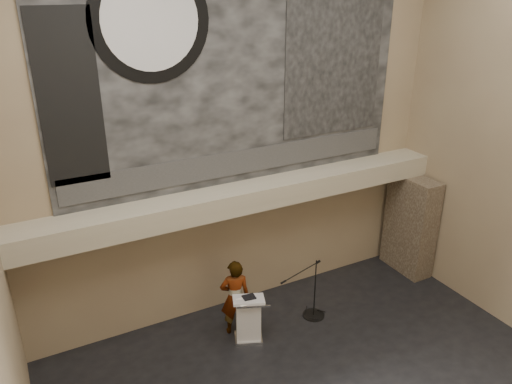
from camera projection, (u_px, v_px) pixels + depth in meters
wall_back at (239, 135)px, 10.91m from camera, size 10.00×0.02×8.50m
soffit at (248, 196)px, 11.09m from camera, size 10.00×0.80×0.50m
sprinkler_left at (181, 223)px, 10.48m from camera, size 0.04×0.04×0.06m
sprinkler_right at (319, 193)px, 11.98m from camera, size 0.04×0.04×0.06m
banner at (239, 68)px, 10.32m from camera, size 8.00×0.05×5.00m
banner_text_strip at (241, 162)px, 11.09m from camera, size 7.76×0.02×0.55m
banner_clock_rim at (151, 20)px, 9.12m from camera, size 2.30×0.02×2.30m
banner_clock_face at (151, 21)px, 9.10m from camera, size 1.84×0.02×1.84m
banner_building_print at (335, 56)px, 11.28m from camera, size 2.60×0.02×3.60m
banner_brick_print at (70, 100)px, 8.94m from camera, size 1.10×0.02×3.20m
stone_pier at (410, 224)px, 13.35m from camera, size 0.60×1.40×2.70m
lectern at (248, 319)px, 10.90m from camera, size 0.81×0.70×1.13m
binder at (249, 297)px, 10.68m from camera, size 0.28×0.23×0.04m
papers at (243, 302)px, 10.56m from camera, size 0.24×0.32×0.00m
speaker_person at (235, 297)px, 11.03m from camera, size 0.76×0.61×1.83m
mic_stand at (313, 308)px, 11.80m from camera, size 1.38×0.60×1.52m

